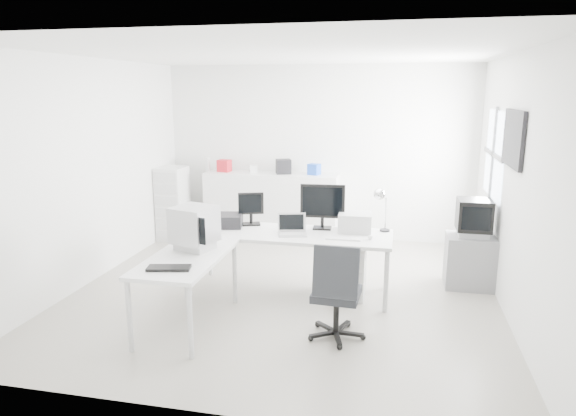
% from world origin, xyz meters
% --- Properties ---
extents(floor, '(5.00, 5.00, 0.01)m').
position_xyz_m(floor, '(0.00, 0.00, 0.00)').
color(floor, beige).
rests_on(floor, ground).
extents(ceiling, '(5.00, 5.00, 0.01)m').
position_xyz_m(ceiling, '(0.00, 0.00, 2.80)').
color(ceiling, white).
rests_on(ceiling, back_wall).
extents(back_wall, '(5.00, 0.02, 2.80)m').
position_xyz_m(back_wall, '(0.00, 2.50, 1.40)').
color(back_wall, silver).
rests_on(back_wall, floor).
extents(left_wall, '(0.02, 5.00, 2.80)m').
position_xyz_m(left_wall, '(-2.50, 0.00, 1.40)').
color(left_wall, silver).
rests_on(left_wall, floor).
extents(right_wall, '(0.02, 5.00, 2.80)m').
position_xyz_m(right_wall, '(2.50, 0.00, 1.40)').
color(right_wall, silver).
rests_on(right_wall, floor).
extents(window, '(0.02, 1.20, 1.10)m').
position_xyz_m(window, '(2.48, 1.20, 1.60)').
color(window, white).
rests_on(window, right_wall).
extents(wall_picture, '(0.04, 0.90, 0.60)m').
position_xyz_m(wall_picture, '(2.47, 0.10, 1.90)').
color(wall_picture, black).
rests_on(wall_picture, right_wall).
extents(main_desk, '(2.40, 0.80, 0.75)m').
position_xyz_m(main_desk, '(0.07, -0.00, 0.38)').
color(main_desk, silver).
rests_on(main_desk, floor).
extents(side_desk, '(0.70, 1.40, 0.75)m').
position_xyz_m(side_desk, '(-0.78, -1.10, 0.38)').
color(side_desk, silver).
rests_on(side_desk, floor).
extents(drawer_pedestal, '(0.40, 0.50, 0.60)m').
position_xyz_m(drawer_pedestal, '(0.77, 0.05, 0.30)').
color(drawer_pedestal, silver).
rests_on(drawer_pedestal, floor).
extents(inkjet_printer, '(0.49, 0.42, 0.15)m').
position_xyz_m(inkjet_printer, '(-0.78, 0.10, 0.83)').
color(inkjet_printer, black).
rests_on(inkjet_printer, main_desk).
extents(lcd_monitor_small, '(0.36, 0.27, 0.40)m').
position_xyz_m(lcd_monitor_small, '(-0.48, 0.25, 0.95)').
color(lcd_monitor_small, black).
rests_on(lcd_monitor_small, main_desk).
extents(lcd_monitor_large, '(0.55, 0.25, 0.56)m').
position_xyz_m(lcd_monitor_large, '(0.42, 0.25, 1.03)').
color(lcd_monitor_large, black).
rests_on(lcd_monitor_large, main_desk).
extents(laptop, '(0.46, 0.46, 0.25)m').
position_xyz_m(laptop, '(0.12, -0.10, 0.87)').
color(laptop, '#B7B7BA').
rests_on(laptop, main_desk).
extents(white_keyboard, '(0.40, 0.14, 0.02)m').
position_xyz_m(white_keyboard, '(0.72, -0.15, 0.76)').
color(white_keyboard, silver).
rests_on(white_keyboard, main_desk).
extents(white_mouse, '(0.05, 0.05, 0.05)m').
position_xyz_m(white_mouse, '(1.02, -0.10, 0.78)').
color(white_mouse, silver).
rests_on(white_mouse, main_desk).
extents(laser_printer, '(0.40, 0.35, 0.22)m').
position_xyz_m(laser_printer, '(0.82, 0.22, 0.86)').
color(laser_printer, '#B3B3B3').
rests_on(laser_printer, main_desk).
extents(desk_lamp, '(0.15, 0.15, 0.44)m').
position_xyz_m(desk_lamp, '(1.17, 0.30, 0.97)').
color(desk_lamp, silver).
rests_on(desk_lamp, main_desk).
extents(crt_monitor, '(0.54, 0.54, 0.50)m').
position_xyz_m(crt_monitor, '(-0.78, -0.85, 1.00)').
color(crt_monitor, '#B7B7BA').
rests_on(crt_monitor, side_desk).
extents(black_keyboard, '(0.43, 0.24, 0.03)m').
position_xyz_m(black_keyboard, '(-0.78, -1.50, 0.76)').
color(black_keyboard, black).
rests_on(black_keyboard, side_desk).
extents(office_chair, '(0.61, 0.61, 1.01)m').
position_xyz_m(office_chair, '(0.76, -1.05, 0.50)').
color(office_chair, '#292B2F').
rests_on(office_chair, floor).
extents(tv_cabinet, '(0.60, 0.49, 0.65)m').
position_xyz_m(tv_cabinet, '(2.22, 0.65, 0.33)').
color(tv_cabinet, slate).
rests_on(tv_cabinet, floor).
extents(crt_tv, '(0.50, 0.48, 0.45)m').
position_xyz_m(crt_tv, '(2.22, 0.65, 0.88)').
color(crt_tv, black).
rests_on(crt_tv, tv_cabinet).
extents(sideboard, '(2.17, 0.54, 1.09)m').
position_xyz_m(sideboard, '(-0.72, 2.24, 0.54)').
color(sideboard, silver).
rests_on(sideboard, floor).
extents(clutter_box_a, '(0.22, 0.20, 0.20)m').
position_xyz_m(clutter_box_a, '(-1.52, 2.24, 1.19)').
color(clutter_box_a, red).
rests_on(clutter_box_a, sideboard).
extents(clutter_box_b, '(0.15, 0.14, 0.12)m').
position_xyz_m(clutter_box_b, '(-1.02, 2.24, 1.15)').
color(clutter_box_b, silver).
rests_on(clutter_box_b, sideboard).
extents(clutter_box_c, '(0.29, 0.28, 0.23)m').
position_xyz_m(clutter_box_c, '(-0.52, 2.24, 1.20)').
color(clutter_box_c, black).
rests_on(clutter_box_c, sideboard).
extents(clutter_box_d, '(0.21, 0.20, 0.17)m').
position_xyz_m(clutter_box_d, '(-0.02, 2.24, 1.17)').
color(clutter_box_d, blue).
rests_on(clutter_box_d, sideboard).
extents(clutter_bottle, '(0.07, 0.07, 0.22)m').
position_xyz_m(clutter_bottle, '(-1.82, 2.28, 1.20)').
color(clutter_bottle, silver).
rests_on(clutter_bottle, sideboard).
extents(filing_cabinet, '(0.42, 0.50, 1.19)m').
position_xyz_m(filing_cabinet, '(-2.28, 1.85, 0.60)').
color(filing_cabinet, silver).
rests_on(filing_cabinet, floor).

